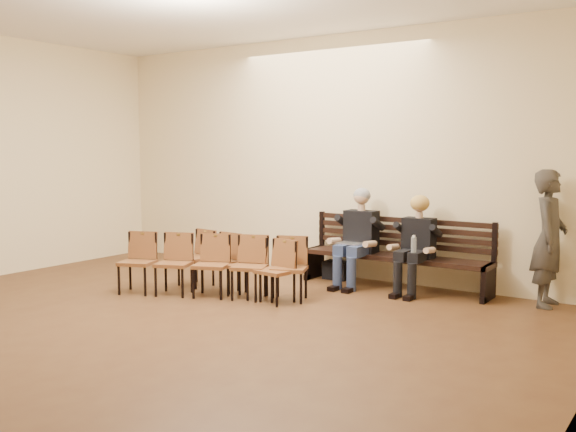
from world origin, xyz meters
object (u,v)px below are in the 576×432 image
laptop (351,245)px  passerby (550,228)px  seated_man (358,238)px  water_bottle (413,254)px  chair_row_back (211,266)px  bench (394,272)px  bag (337,270)px  chair_row_front (233,264)px  seated_woman (416,249)px

laptop → passerby: bearing=5.6°
seated_man → passerby: passerby is taller
water_bottle → passerby: size_ratio=0.12×
water_bottle → chair_row_back: bearing=-147.5°
bench → seated_man: bearing=-166.4°
laptop → bag: 0.70m
bench → laptop: size_ratio=7.51×
water_bottle → passerby: bearing=17.9°
bag → passerby: bearing=0.0°
water_bottle → chair_row_front: chair_row_front is taller
chair_row_front → water_bottle: bearing=35.7°
seated_man → seated_woman: size_ratio=1.13×
bag → seated_woman: bearing=-9.7°
passerby → water_bottle: bearing=105.2°
laptop → chair_row_front: bearing=-133.7°
laptop → seated_woman: bearing=5.9°
bag → chair_row_front: chair_row_front is taller
bench → seated_man: seated_man is taller
passerby → chair_row_front: size_ratio=1.00×
seated_woman → passerby: (1.58, 0.22, 0.36)m
seated_woman → seated_man: bearing=180.0°
laptop → bag: bearing=137.5°
seated_man → seated_woman: bearing=0.0°
seated_man → bag: 0.73m
seated_woman → chair_row_back: bearing=-141.7°
passerby → chair_row_back: (-3.64, -1.85, -0.54)m
bench → bag: bearing=174.0°
laptop → chair_row_front: chair_row_front is taller
seated_man → passerby: (2.42, 0.22, 0.28)m
bench → seated_woman: (0.35, -0.12, 0.35)m
water_bottle → chair_row_front: (-2.02, -1.08, -0.18)m
seated_woman → passerby: passerby is taller
bench → laptop: 0.68m
bench → passerby: bearing=3.0°
chair_row_front → laptop: bearing=56.3°
bench → chair_row_back: size_ratio=1.07×
bench → laptop: laptop is taller
bag → passerby: size_ratio=0.19×
bag → passerby: 2.98m
bag → chair_row_front: size_ratio=0.19×
laptop → water_bottle: (0.96, -0.13, -0.01)m
bag → chair_row_front: bearing=-112.3°
laptop → passerby: passerby is taller
bench → seated_woman: seated_woman is taller
seated_woman → chair_row_back: size_ratio=0.47×
bench → chair_row_front: bearing=-137.3°
water_bottle → passerby: passerby is taller
seated_man → water_bottle: (0.92, -0.26, -0.09)m
bag → chair_row_back: size_ratio=0.14×
seated_woman → laptop: (-0.87, -0.13, 0.00)m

